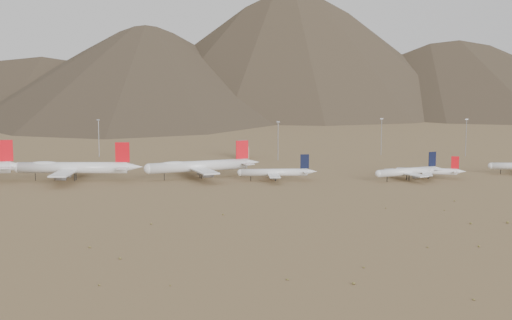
{
  "coord_description": "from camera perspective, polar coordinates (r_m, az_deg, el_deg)",
  "views": [
    {
      "loc": [
        7.95,
        -354.08,
        60.32
      ],
      "look_at": [
        33.03,
        30.0,
        10.37
      ],
      "focal_mm": 50.0,
      "sensor_mm": 36.0,
      "label": 1
    }
  ],
  "objects": [
    {
      "name": "ground",
      "position": [
        359.26,
        -4.95,
        -2.3
      ],
      "size": [
        3000.0,
        3000.0,
        0.0
      ],
      "primitive_type": "plane",
      "color": "olive",
      "rests_on": "ground"
    },
    {
      "name": "mountain_ridge",
      "position": [
        1257.3,
        -4.17,
        11.47
      ],
      "size": [
        4400.0,
        1000.0,
        300.0
      ],
      "color": "#4D412E",
      "rests_on": "ground"
    },
    {
      "name": "widebody_centre",
      "position": [
        394.26,
        -14.4,
        -0.59
      ],
      "size": [
        69.96,
        53.91,
        20.77
      ],
      "rotation": [
        0.0,
        0.0,
        -0.07
      ],
      "color": "white",
      "rests_on": "ground"
    },
    {
      "name": "widebody_east",
      "position": [
        391.83,
        -4.57,
        -0.47
      ],
      "size": [
        64.27,
        51.18,
        19.85
      ],
      "rotation": [
        0.0,
        0.0,
        0.33
      ],
      "color": "white",
      "rests_on": "ground"
    },
    {
      "name": "narrowbody_a",
      "position": [
        382.11,
        1.62,
        -0.99
      ],
      "size": [
        43.1,
        30.73,
        14.22
      ],
      "rotation": [
        0.0,
        0.0,
        -0.01
      ],
      "color": "white",
      "rests_on": "ground"
    },
    {
      "name": "narrowbody_b",
      "position": [
        393.04,
        12.11,
        -0.9
      ],
      "size": [
        41.93,
        31.47,
        14.61
      ],
      "rotation": [
        0.0,
        0.0,
        0.38
      ],
      "color": "white",
      "rests_on": "ground"
    },
    {
      "name": "narrowbody_c",
      "position": [
        401.38,
        13.69,
        -0.87
      ],
      "size": [
        37.33,
        27.48,
        12.53
      ],
      "rotation": [
        0.0,
        0.0,
        -0.23
      ],
      "color": "white",
      "rests_on": "ground"
    },
    {
      "name": "control_tower",
      "position": [
        477.76,
        -1.07,
        0.78
      ],
      "size": [
        8.0,
        8.0,
        12.0
      ],
      "color": "gray",
      "rests_on": "ground"
    },
    {
      "name": "mast_west",
      "position": [
        494.87,
        -12.47,
        1.87
      ],
      "size": [
        2.0,
        0.6,
        25.7
      ],
      "color": "gray",
      "rests_on": "ground"
    },
    {
      "name": "mast_centre",
      "position": [
        466.28,
        1.77,
        1.72
      ],
      "size": [
        2.0,
        0.6,
        25.7
      ],
      "color": "gray",
      "rests_on": "ground"
    },
    {
      "name": "mast_east",
      "position": [
        501.64,
        10.0,
        2.01
      ],
      "size": [
        2.0,
        0.6,
        25.7
      ],
      "color": "gray",
      "rests_on": "ground"
    },
    {
      "name": "mast_far_east",
      "position": [
        508.99,
        16.46,
        1.89
      ],
      "size": [
        2.0,
        0.6,
        25.7
      ],
      "color": "gray",
      "rests_on": "ground"
    },
    {
      "name": "desert_scrub",
      "position": [
        245.9,
        -4.38,
        -6.75
      ],
      "size": [
        429.73,
        151.82,
        0.94
      ],
      "color": "olive",
      "rests_on": "ground"
    }
  ]
}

